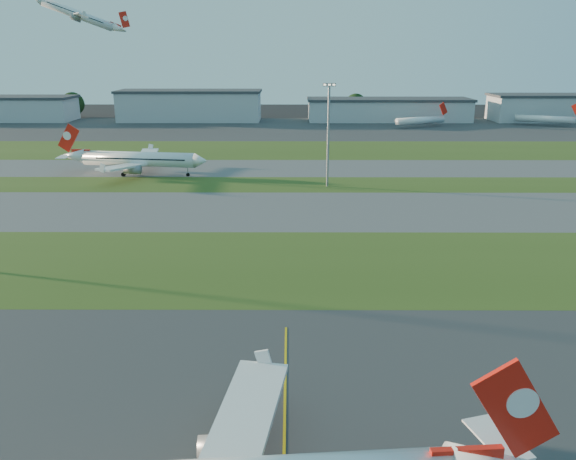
{
  "coord_description": "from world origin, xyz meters",
  "views": [
    {
      "loc": [
        5.5,
        -33.01,
        32.71
      ],
      "look_at": [
        5.17,
        48.45,
        7.0
      ],
      "focal_mm": 35.0,
      "sensor_mm": 36.0,
      "label": 1
    }
  ],
  "objects_px": {
    "mini_jet_near": "(421,120)",
    "mini_jet_far": "(545,119)",
    "light_mast_centre": "(328,128)",
    "airliner_taxiing": "(138,159)"
  },
  "relations": [
    {
      "from": "mini_jet_near",
      "to": "light_mast_centre",
      "type": "distance_m",
      "value": 131.22
    },
    {
      "from": "airliner_taxiing",
      "to": "light_mast_centre",
      "type": "xyz_separation_m",
      "value": [
        52.14,
        -14.14,
        10.44
      ]
    },
    {
      "from": "light_mast_centre",
      "to": "mini_jet_near",
      "type": "bearing_deg",
      "value": 67.27
    },
    {
      "from": "mini_jet_near",
      "to": "mini_jet_far",
      "type": "xyz_separation_m",
      "value": [
        59.66,
        5.59,
        0.0
      ]
    },
    {
      "from": "mini_jet_near",
      "to": "airliner_taxiing",
      "type": "bearing_deg",
      "value": -159.46
    },
    {
      "from": "mini_jet_far",
      "to": "mini_jet_near",
      "type": "bearing_deg",
      "value": -149.41
    },
    {
      "from": "mini_jet_far",
      "to": "light_mast_centre",
      "type": "xyz_separation_m",
      "value": [
        -110.17,
        -126.16,
        11.53
      ]
    },
    {
      "from": "light_mast_centre",
      "to": "mini_jet_far",
      "type": "bearing_deg",
      "value": 48.87
    },
    {
      "from": "airliner_taxiing",
      "to": "light_mast_centre",
      "type": "height_order",
      "value": "light_mast_centre"
    },
    {
      "from": "airliner_taxiing",
      "to": "mini_jet_near",
      "type": "xyz_separation_m",
      "value": [
        102.64,
        106.42,
        -1.09
      ]
    }
  ]
}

